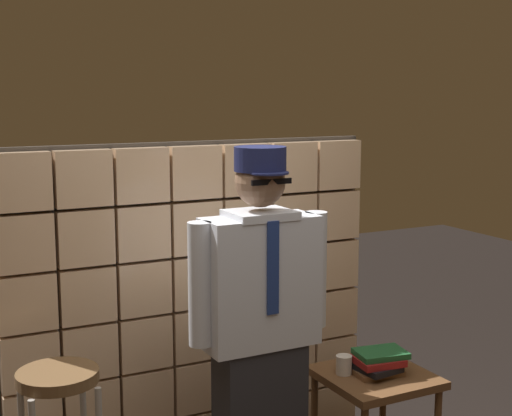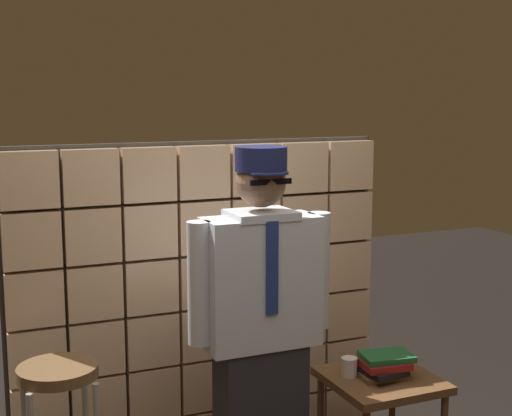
{
  "view_description": "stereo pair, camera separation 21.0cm",
  "coord_description": "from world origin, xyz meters",
  "px_view_note": "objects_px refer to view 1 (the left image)",
  "views": [
    {
      "loc": [
        -1.43,
        -2.36,
        1.98
      ],
      "look_at": [
        0.01,
        0.45,
        1.47
      ],
      "focal_mm": 51.88,
      "sensor_mm": 36.0,
      "label": 1
    },
    {
      "loc": [
        -1.24,
        -2.45,
        1.98
      ],
      "look_at": [
        0.01,
        0.45,
        1.47
      ],
      "focal_mm": 51.88,
      "sensor_mm": 36.0,
      "label": 2
    }
  ],
  "objects_px": {
    "side_table": "(375,388)",
    "standing_person": "(260,330)",
    "book_stack": "(378,363)",
    "coffee_mug": "(345,365)"
  },
  "relations": [
    {
      "from": "standing_person",
      "to": "side_table",
      "type": "relative_size",
      "value": 3.01
    },
    {
      "from": "standing_person",
      "to": "coffee_mug",
      "type": "xyz_separation_m",
      "value": [
        0.51,
        0.07,
        -0.28
      ]
    },
    {
      "from": "standing_person",
      "to": "side_table",
      "type": "height_order",
      "value": "standing_person"
    },
    {
      "from": "book_stack",
      "to": "coffee_mug",
      "type": "relative_size",
      "value": 2.23
    },
    {
      "from": "side_table",
      "to": "book_stack",
      "type": "height_order",
      "value": "book_stack"
    },
    {
      "from": "coffee_mug",
      "to": "book_stack",
      "type": "bearing_deg",
      "value": -30.04
    },
    {
      "from": "side_table",
      "to": "standing_person",
      "type": "bearing_deg",
      "value": -179.66
    },
    {
      "from": "book_stack",
      "to": "coffee_mug",
      "type": "distance_m",
      "value": 0.17
    },
    {
      "from": "book_stack",
      "to": "coffee_mug",
      "type": "bearing_deg",
      "value": 149.96
    },
    {
      "from": "standing_person",
      "to": "coffee_mug",
      "type": "height_order",
      "value": "standing_person"
    }
  ]
}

